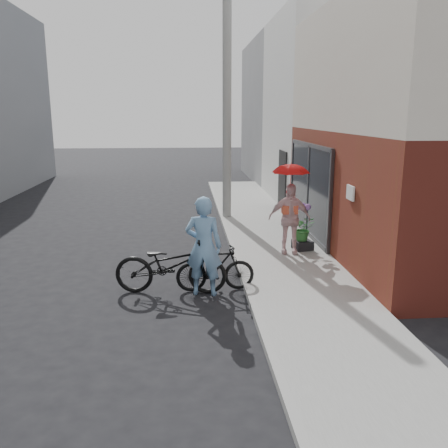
{
  "coord_description": "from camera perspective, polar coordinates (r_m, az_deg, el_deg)",
  "views": [
    {
      "loc": [
        -0.22,
        -9.22,
        3.41
      ],
      "look_at": [
        0.58,
        0.65,
        1.1
      ],
      "focal_mm": 38.0,
      "sensor_mm": 36.0,
      "label": 1
    }
  ],
  "objects": [
    {
      "name": "curb",
      "position": [
        11.77,
        1.24,
        -3.42
      ],
      "size": [
        0.12,
        24.0,
        0.12
      ],
      "primitive_type": "cube",
      "color": "#9E9E99",
      "rests_on": "ground"
    },
    {
      "name": "bike_left",
      "position": [
        9.22,
        -6.45,
        -4.92
      ],
      "size": [
        2.23,
        1.0,
        1.13
      ],
      "primitive_type": "imported",
      "rotation": [
        0.0,
        0.0,
        1.45
      ],
      "color": "black",
      "rests_on": "ground"
    },
    {
      "name": "planter",
      "position": [
        11.94,
        9.42,
        -2.49
      ],
      "size": [
        0.51,
        0.51,
        0.23
      ],
      "primitive_type": "cube",
      "rotation": [
        0.0,
        0.0,
        0.22
      ],
      "color": "black",
      "rests_on": "sidewalk"
    },
    {
      "name": "plaster_building",
      "position": [
        19.67,
        18.01,
        12.78
      ],
      "size": [
        8.0,
        6.0,
        7.0
      ],
      "primitive_type": "cube",
      "color": "silver",
      "rests_on": "ground"
    },
    {
      "name": "bike_right",
      "position": [
        9.31,
        -1.05,
        -5.32
      ],
      "size": [
        1.56,
        0.52,
        0.93
      ],
      "primitive_type": "imported",
      "rotation": [
        0.0,
        0.0,
        1.62
      ],
      "color": "black",
      "rests_on": "ground"
    },
    {
      "name": "kimono_woman",
      "position": [
        11.42,
        7.87,
        0.65
      ],
      "size": [
        1.04,
        0.56,
        1.69
      ],
      "primitive_type": "imported",
      "rotation": [
        0.0,
        0.0,
        -0.15
      ],
      "color": "beige",
      "rests_on": "sidewalk"
    },
    {
      "name": "ground",
      "position": [
        9.83,
        -3.07,
        -7.19
      ],
      "size": [
        80.0,
        80.0,
        0.0
      ],
      "primitive_type": "plane",
      "color": "black",
      "rests_on": "ground"
    },
    {
      "name": "east_building_far",
      "position": [
        26.29,
        12.1,
        13.06
      ],
      "size": [
        8.0,
        8.0,
        7.0
      ],
      "primitive_type": "cube",
      "color": "gray",
      "rests_on": "ground"
    },
    {
      "name": "potted_plant",
      "position": [
        11.83,
        9.5,
        -0.54
      ],
      "size": [
        0.55,
        0.48,
        0.61
      ],
      "primitive_type": "imported",
      "color": "#2D7230",
      "rests_on": "planter"
    },
    {
      "name": "sidewalk",
      "position": [
        11.94,
        6.8,
        -3.26
      ],
      "size": [
        2.2,
        24.0,
        0.12
      ],
      "primitive_type": "cube",
      "color": "gray",
      "rests_on": "ground"
    },
    {
      "name": "parasol",
      "position": [
        11.23,
        8.06,
        6.73
      ],
      "size": [
        0.85,
        0.85,
        0.75
      ],
      "primitive_type": "imported",
      "color": "red",
      "rests_on": "kimono_woman"
    },
    {
      "name": "officer",
      "position": [
        8.99,
        -2.47,
        -2.69
      ],
      "size": [
        0.78,
        0.59,
        1.92
      ],
      "primitive_type": "imported",
      "rotation": [
        0.0,
        0.0,
        2.94
      ],
      "color": "#6D99C3",
      "rests_on": "ground"
    },
    {
      "name": "utility_pole",
      "position": [
        15.28,
        0.36,
        13.47
      ],
      "size": [
        0.28,
        0.28,
        7.0
      ],
      "primitive_type": "cylinder",
      "color": "#9E9E99",
      "rests_on": "ground"
    }
  ]
}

